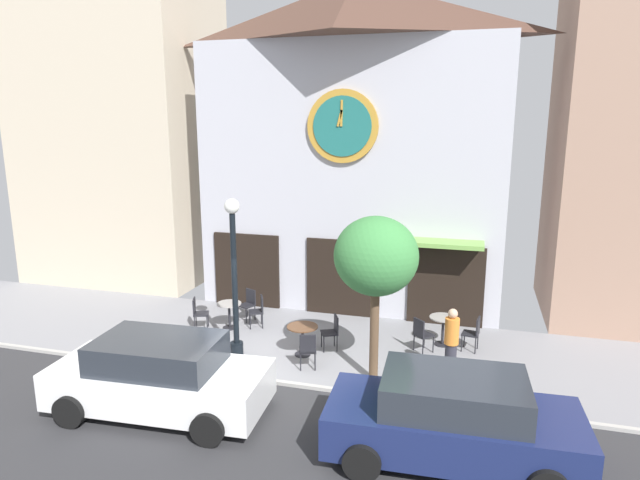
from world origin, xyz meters
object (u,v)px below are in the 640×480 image
cafe_table_near_curb (443,325)px  pedestrian_orange (451,343)px  cafe_chair_facing_wall (308,348)px  street_tree (376,257)px  cafe_table_leftmost (302,334)px  cafe_chair_right_end (248,302)px  cafe_chair_near_tree (422,333)px  street_lamp (234,278)px  parked_car_white (160,376)px  cafe_chair_near_lamp (259,309)px  cafe_chair_corner (332,330)px  cafe_chair_by_entrance (474,331)px  cafe_chair_under_awning (198,311)px  cafe_table_rightmost (229,311)px  parked_car_navy (453,419)px

cafe_table_near_curb → pedestrian_orange: size_ratio=0.46×
cafe_chair_facing_wall → street_tree: bearing=-4.9°
cafe_table_leftmost → cafe_chair_facing_wall: cafe_chair_facing_wall is taller
street_tree → cafe_chair_right_end: street_tree is taller
cafe_table_near_curb → cafe_chair_near_tree: bearing=-127.8°
street_lamp → cafe_chair_right_end: size_ratio=4.39×
street_tree → cafe_table_leftmost: 3.13m
parked_car_white → cafe_chair_near_lamp: bearing=88.0°
cafe_table_near_curb → cafe_chair_corner: cafe_chair_corner is taller
cafe_chair_by_entrance → cafe_chair_under_awning: (-7.41, -0.55, 0.00)m
parked_car_white → cafe_chair_by_entrance: bearing=38.2°
cafe_chair_corner → parked_car_white: size_ratio=0.20×
cafe_table_near_curb → cafe_table_rightmost: bearing=-175.7°
street_lamp → cafe_chair_by_entrance: (5.65, 1.91, -1.48)m
cafe_table_rightmost → cafe_chair_near_tree: cafe_chair_near_tree is taller
cafe_table_rightmost → cafe_chair_right_end: bearing=73.1°
cafe_table_rightmost → parked_car_white: bearing=-82.7°
cafe_chair_near_lamp → parked_car_navy: 7.39m
cafe_chair_by_entrance → cafe_chair_right_end: same height
cafe_table_leftmost → cafe_chair_right_end: (-2.27, 1.95, -0.03)m
street_lamp → cafe_chair_near_tree: size_ratio=4.39×
cafe_table_rightmost → cafe_table_leftmost: (2.51, -1.15, 0.05)m
cafe_table_leftmost → cafe_table_near_curb: (3.32, 1.59, -0.02)m
cafe_table_leftmost → cafe_table_near_curb: 3.68m
cafe_table_rightmost → parked_car_white: size_ratio=0.17×
street_tree → cafe_chair_near_tree: (0.89, 1.83, -2.33)m
cafe_chair_near_lamp → cafe_chair_right_end: bearing=137.5°
pedestrian_orange → cafe_table_near_curb: bearing=98.3°
cafe_chair_corner → cafe_chair_facing_wall: bearing=-101.9°
cafe_table_near_curb → cafe_chair_by_entrance: (0.77, -0.19, -0.01)m
cafe_chair_facing_wall → pedestrian_orange: pedestrian_orange is taller
cafe_table_rightmost → cafe_chair_near_lamp: (0.75, 0.34, 0.01)m
cafe_chair_facing_wall → cafe_table_rightmost: bearing=146.8°
cafe_table_rightmost → cafe_chair_near_lamp: 0.82m
cafe_chair_corner → pedestrian_orange: 3.11m
cafe_chair_corner → pedestrian_orange: pedestrian_orange is taller
cafe_table_leftmost → cafe_chair_facing_wall: 0.81m
street_lamp → cafe_table_rightmost: (-0.96, 1.65, -1.49)m
cafe_chair_by_entrance → cafe_chair_right_end: (-6.36, 0.54, 0.00)m
cafe_table_near_curb → cafe_chair_corner: bearing=-158.7°
cafe_chair_facing_wall → pedestrian_orange: (3.24, 0.41, 0.33)m
street_tree → cafe_chair_corner: bearing=133.1°
cafe_table_near_curb → cafe_chair_corner: 2.89m
cafe_chair_corner → parked_car_white: parked_car_white is taller
street_lamp → cafe_chair_near_lamp: street_lamp is taller
cafe_table_rightmost → cafe_table_near_curb: size_ratio=0.97×
street_tree → cafe_table_near_curb: 3.65m
street_lamp → parked_car_navy: size_ratio=0.90×
parked_car_navy → parked_car_white: bearing=179.4°
cafe_table_near_curb → cafe_chair_near_lamp: size_ratio=0.85×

